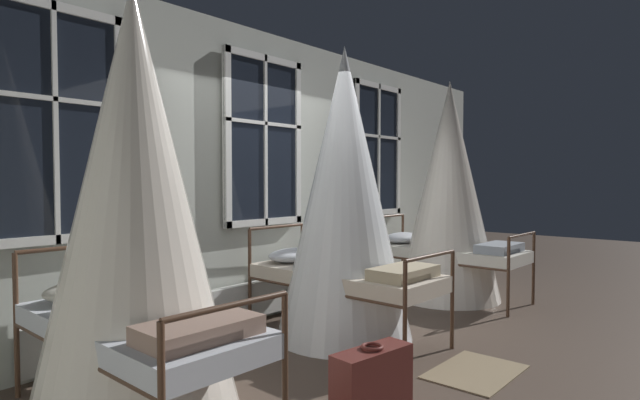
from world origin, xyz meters
TOP-DOWN VIEW (x-y plane):
  - ground at (0.00, 0.00)m, footprint 21.25×21.25m
  - back_wall_with_windows at (0.00, 1.34)m, footprint 9.89×0.10m
  - window_bank at (0.00, 1.22)m, footprint 5.36×0.10m
  - cot_first at (-2.12, 0.14)m, footprint 1.28×1.90m
  - cot_second at (0.05, 0.19)m, footprint 1.28×1.90m
  - cot_third at (2.18, 0.19)m, footprint 1.28×1.90m
  - rug_second at (0.00, -1.14)m, footprint 0.80×0.57m
  - suitcase_dark at (-1.16, -0.97)m, footprint 0.58×0.28m

SIDE VIEW (x-z plane):
  - ground at x=0.00m, z-range 0.00..0.00m
  - rug_second at x=0.00m, z-range 0.00..0.01m
  - suitcase_dark at x=-1.16m, z-range -0.01..0.46m
  - window_bank at x=0.00m, z-range -0.26..2.48m
  - cot_first at x=-2.12m, z-range -0.04..2.66m
  - cot_third at x=2.18m, z-range -0.04..2.68m
  - cot_second at x=0.05m, z-range -0.04..2.70m
  - back_wall_with_windows at x=0.00m, z-range 0.00..3.08m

